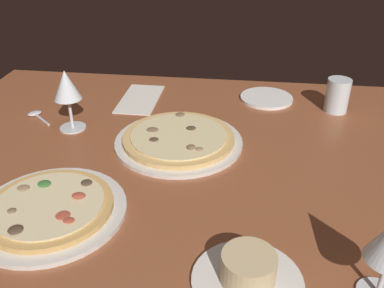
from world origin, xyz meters
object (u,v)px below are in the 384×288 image
pizza_side (50,209)px  wine_glass_near (67,87)px  water_glass (337,98)px  spoon (37,115)px  ramekin_on_saucer (248,273)px  paper_menu (140,99)px  pizza_main (179,139)px  side_plate (266,98)px

pizza_side → wine_glass_near: (8.82, -34.64, 10.52)cm
water_glass → spoon: bearing=9.8°
wine_glass_near → spoon: wine_glass_near is taller
ramekin_on_saucer → water_glass: (-24.20, -67.20, 1.95)cm
paper_menu → spoon: spoon is taller
pizza_main → wine_glass_near: bearing=-8.8°
ramekin_on_saucer → spoon: size_ratio=1.91×
pizza_side → paper_menu: pizza_side is taller
ramekin_on_saucer → wine_glass_near: size_ratio=1.10×
side_plate → paper_menu: size_ratio=0.73×
pizza_side → water_glass: size_ratio=3.06×
pizza_main → spoon: (42.09, -10.14, -0.72)cm
pizza_side → water_glass: 82.98cm
wine_glass_near → pizza_side: bearing=104.3°
pizza_main → paper_menu: (15.89, -25.38, -1.03)cm
side_plate → paper_menu: bearing=7.2°
pizza_side → pizza_main: bearing=-124.2°
water_glass → paper_menu: water_glass is taller
pizza_side → ramekin_on_saucer: bearing=161.9°
water_glass → paper_menu: (57.74, -0.76, -3.97)cm
spoon → wine_glass_near: bearing=156.4°
wine_glass_near → paper_menu: bearing=-122.7°
pizza_main → ramekin_on_saucer: size_ratio=1.78×
pizza_main → side_plate: pizza_main is taller
side_plate → paper_menu: side_plate is taller
paper_menu → spoon: (26.20, 15.24, 0.31)cm
pizza_side → wine_glass_near: wine_glass_near is taller
pizza_main → pizza_side: bearing=55.8°
ramekin_on_saucer → wine_glass_near: bearing=-45.1°
side_plate → pizza_side: bearing=54.6°
pizza_side → paper_menu: 55.67cm
pizza_side → water_glass: (-62.31, -54.72, 2.96)cm
side_plate → wine_glass_near: bearing=26.4°
pizza_main → pizza_side: size_ratio=1.08×
pizza_main → wine_glass_near: (29.29, -4.54, 10.50)cm
pizza_side → side_plate: bearing=-125.4°
pizza_side → spoon: bearing=-61.7°
pizza_main → ramekin_on_saucer: (-17.65, 42.58, 0.99)cm
water_glass → side_plate: bearing=-16.1°
wine_glass_near → paper_menu: size_ratio=0.75×
ramekin_on_saucer → paper_menu: size_ratio=0.82×
side_plate → paper_menu: (38.32, 4.86, -0.30)cm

